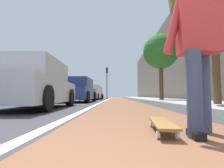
# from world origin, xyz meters

# --- Properties ---
(ground_plane) EXTENTS (80.00, 80.00, 0.00)m
(ground_plane) POSITION_xyz_m (10.00, 0.00, 0.00)
(ground_plane) COLOR #38383D
(bike_lane_paint) EXTENTS (56.00, 2.13, 0.00)m
(bike_lane_paint) POSITION_xyz_m (24.00, 0.00, 0.00)
(bike_lane_paint) COLOR brown
(bike_lane_paint) RESTS_ON ground
(lane_stripe_white) EXTENTS (52.00, 0.16, 0.01)m
(lane_stripe_white) POSITION_xyz_m (20.00, 1.21, 0.00)
(lane_stripe_white) COLOR silver
(lane_stripe_white) RESTS_ON ground
(sidewalk_curb) EXTENTS (52.00, 3.20, 0.15)m
(sidewalk_curb) POSITION_xyz_m (18.00, -3.10, 0.07)
(sidewalk_curb) COLOR #9E9B93
(sidewalk_curb) RESTS_ON ground
(building_facade) EXTENTS (40.00, 1.20, 8.59)m
(building_facade) POSITION_xyz_m (22.00, -5.65, 4.29)
(building_facade) COLOR #615A50
(building_facade) RESTS_ON ground
(skateboard) EXTENTS (0.86, 0.29, 0.11)m
(skateboard) POSITION_xyz_m (1.58, -0.13, 0.09)
(skateboard) COLOR white
(skateboard) RESTS_ON ground
(skater_person) EXTENTS (0.44, 0.72, 1.64)m
(skater_person) POSITION_xyz_m (1.43, -0.47, 0.94)
(skater_person) COLOR #384260
(skater_person) RESTS_ON ground
(parked_car_near) EXTENTS (4.18, 1.98, 1.49)m
(parked_car_near) POSITION_xyz_m (5.05, 2.92, 0.71)
(parked_car_near) COLOR #B7B7BC
(parked_car_near) RESTS_ON ground
(parked_car_mid) EXTENTS (4.35, 2.05, 1.49)m
(parked_car_mid) POSITION_xyz_m (10.62, 2.79, 0.72)
(parked_car_mid) COLOR navy
(parked_car_mid) RESTS_ON ground
(parked_car_far) EXTENTS (4.56, 1.99, 1.47)m
(parked_car_far) POSITION_xyz_m (17.24, 2.81, 0.70)
(parked_car_far) COLOR #B7B7BC
(parked_car_far) RESTS_ON ground
(parked_car_end) EXTENTS (4.56, 2.14, 1.49)m
(parked_car_end) POSITION_xyz_m (22.92, 3.04, 0.72)
(parked_car_end) COLOR tan
(parked_car_end) RESTS_ON ground
(traffic_light) EXTENTS (0.33, 0.28, 4.56)m
(traffic_light) POSITION_xyz_m (25.24, 1.61, 3.13)
(traffic_light) COLOR #2D2D2D
(traffic_light) RESTS_ON ground
(street_tree_mid) EXTENTS (2.36, 2.36, 4.57)m
(street_tree_mid) POSITION_xyz_m (11.33, -2.70, 3.36)
(street_tree_mid) COLOR brown
(street_tree_mid) RESTS_ON ground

